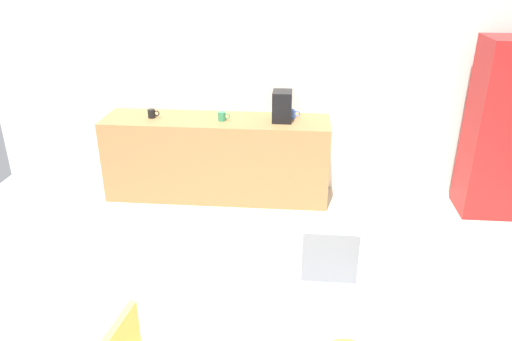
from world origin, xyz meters
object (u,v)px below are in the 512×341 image
object	(u,v)px
mug_green	(292,114)
locker_cabinet	(501,130)
mug_white	(222,116)
coffee_maker	(282,106)
chair_gray	(329,280)
mug_red	(152,113)

from	to	relation	value
mug_green	locker_cabinet	bearing A→B (deg)	-5.40
locker_cabinet	mug_white	xyz separation A→B (m)	(-2.82, 0.05, 0.04)
mug_green	coffee_maker	xyz separation A→B (m)	(-0.11, -0.10, 0.11)
locker_cabinet	coffee_maker	world-z (taller)	locker_cabinet
locker_cabinet	chair_gray	world-z (taller)	locker_cabinet
locker_cabinet	mug_white	distance (m)	2.83
chair_gray	mug_red	world-z (taller)	mug_red
mug_white	locker_cabinet	bearing A→B (deg)	-1.02
mug_white	mug_red	xyz separation A→B (m)	(-0.77, 0.03, 0.00)
mug_red	chair_gray	bearing A→B (deg)	-50.37
mug_white	mug_green	distance (m)	0.75
locker_cabinet	coffee_maker	distance (m)	2.20
coffee_maker	chair_gray	bearing A→B (deg)	-79.21
locker_cabinet	chair_gray	distance (m)	2.79
mug_green	chair_gray	bearing A→B (deg)	-82.21
chair_gray	coffee_maker	size ratio (longest dim) A/B	2.59
mug_white	mug_red	distance (m)	0.77
mug_green	mug_white	bearing A→B (deg)	-168.63
locker_cabinet	mug_green	distance (m)	2.10
mug_white	mug_green	bearing A→B (deg)	11.37
mug_red	coffee_maker	bearing A→B (deg)	0.84
mug_red	locker_cabinet	bearing A→B (deg)	-1.27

